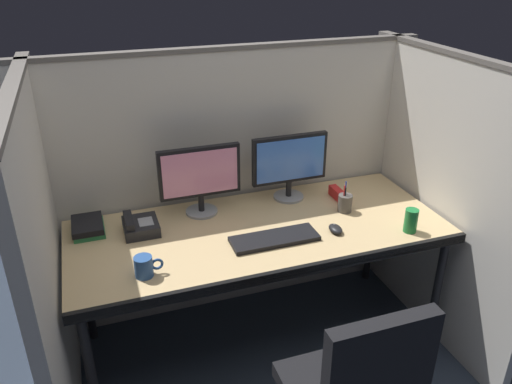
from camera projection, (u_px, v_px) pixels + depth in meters
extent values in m
plane|color=#2D3847|center=(278.00, 378.00, 2.65)|extent=(8.00, 8.00, 0.00)
cube|color=beige|center=(234.00, 186.00, 2.94)|extent=(2.20, 0.05, 1.55)
cube|color=#605B56|center=(231.00, 47.00, 2.60)|extent=(2.21, 0.06, 0.02)
cube|color=beige|center=(49.00, 270.00, 2.19)|extent=(0.05, 1.40, 1.55)
cube|color=#605B56|center=(11.00, 90.00, 1.84)|extent=(0.06, 1.41, 0.02)
cube|color=beige|center=(437.00, 201.00, 2.77)|extent=(0.05, 1.40, 1.55)
cube|color=#605B56|center=(463.00, 55.00, 2.43)|extent=(0.06, 1.41, 0.02)
cube|color=tan|center=(259.00, 231.00, 2.59)|extent=(1.90, 0.80, 0.04)
cube|color=black|center=(288.00, 273.00, 2.26)|extent=(1.90, 0.02, 0.05)
cylinder|color=black|center=(92.00, 377.00, 2.20)|extent=(0.04, 0.04, 0.70)
cylinder|color=black|center=(436.00, 294.00, 2.72)|extent=(0.04, 0.04, 0.70)
cylinder|color=black|center=(85.00, 287.00, 2.78)|extent=(0.04, 0.04, 0.70)
cylinder|color=black|center=(371.00, 233.00, 3.30)|extent=(0.04, 0.04, 0.70)
cube|color=black|center=(378.00, 378.00, 1.69)|extent=(0.40, 0.06, 0.48)
cylinder|color=gray|center=(202.00, 211.00, 2.72)|extent=(0.17, 0.17, 0.01)
cylinder|color=black|center=(201.00, 203.00, 2.70)|extent=(0.03, 0.03, 0.09)
cube|color=black|center=(200.00, 172.00, 2.62)|extent=(0.43, 0.03, 0.27)
cube|color=pink|center=(200.00, 173.00, 2.61)|extent=(0.39, 0.01, 0.23)
cylinder|color=gray|center=(288.00, 196.00, 2.88)|extent=(0.17, 0.17, 0.01)
cylinder|color=black|center=(289.00, 188.00, 2.86)|extent=(0.03, 0.03, 0.09)
cube|color=black|center=(290.00, 159.00, 2.78)|extent=(0.43, 0.03, 0.27)
cube|color=#3F72D8|center=(291.00, 160.00, 2.77)|extent=(0.39, 0.01, 0.23)
cube|color=black|center=(274.00, 239.00, 2.46)|extent=(0.43, 0.15, 0.02)
ellipsoid|color=black|center=(336.00, 229.00, 2.54)|extent=(0.06, 0.10, 0.03)
cylinder|color=#59595B|center=(334.00, 225.00, 2.54)|extent=(0.01, 0.01, 0.01)
cube|color=black|center=(141.00, 227.00, 2.53)|extent=(0.17, 0.19, 0.06)
cube|color=black|center=(129.00, 221.00, 2.50)|extent=(0.04, 0.17, 0.03)
cube|color=gray|center=(146.00, 222.00, 2.52)|extent=(0.07, 0.09, 0.00)
cylinder|color=#4C4742|center=(345.00, 203.00, 2.72)|extent=(0.08, 0.08, 0.09)
cylinder|color=red|center=(344.00, 198.00, 2.70)|extent=(0.01, 0.01, 0.14)
cylinder|color=#263FB2|center=(345.00, 195.00, 2.72)|extent=(0.01, 0.01, 0.16)
cylinder|color=black|center=(345.00, 199.00, 2.70)|extent=(0.01, 0.01, 0.13)
cube|color=red|center=(338.00, 194.00, 2.86)|extent=(0.04, 0.15, 0.06)
cylinder|color=#264C8C|center=(144.00, 267.00, 2.18)|extent=(0.08, 0.08, 0.09)
torus|color=#264C8C|center=(157.00, 264.00, 2.20)|extent=(0.06, 0.01, 0.06)
cube|color=#26723F|center=(89.00, 229.00, 2.54)|extent=(0.15, 0.21, 0.02)
cube|color=black|center=(87.00, 225.00, 2.53)|extent=(0.15, 0.21, 0.03)
cylinder|color=#197233|center=(411.00, 221.00, 2.52)|extent=(0.07, 0.07, 0.12)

